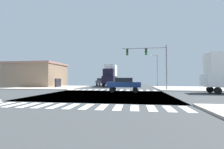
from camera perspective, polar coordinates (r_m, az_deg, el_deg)
name	(u,v)px	position (r m, az deg, el deg)	size (l,w,h in m)	color
ground	(105,95)	(17.37, -2.71, -7.43)	(90.00, 90.00, 0.05)	#383B3D
sidewalk_corner_ne	(191,88)	(30.61, 26.79, -4.53)	(12.00, 12.00, 0.14)	#B2ADA3
sidewalk_corner_nw	(51,87)	(33.26, -21.19, -4.34)	(12.00, 12.00, 0.14)	#B9AA9C
crosswalk_near	(79,106)	(10.43, -11.80, -11.19)	(13.50, 2.00, 0.01)	white
crosswalk_far	(112,90)	(24.58, -0.07, -5.63)	(13.50, 2.00, 0.01)	white
traffic_signal_mast	(149,57)	(24.80, 13.27, 6.19)	(6.78, 0.55, 6.87)	gray
street_lamp	(156,67)	(36.49, 15.67, 2.53)	(1.78, 0.32, 7.09)	gray
bank_building	(37,75)	(39.26, -25.39, -0.10)	(12.26, 9.25, 5.27)	#90735A
sedan_farside_2	(124,84)	(20.52, 4.34, -3.32)	(4.30, 1.80, 1.88)	black
sedan_crossing_3	(119,81)	(53.17, 2.47, -2.22)	(1.80, 4.30, 1.88)	black
box_truck_trailing_2	(110,75)	(34.62, -0.59, -0.20)	(2.40, 7.20, 4.85)	black
sedan_middle_5	(101,81)	(39.38, -3.96, -2.46)	(1.80, 4.30, 1.88)	black
sedan_inner_7	(114,81)	(41.73, 0.91, -2.41)	(1.80, 4.30, 1.88)	black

